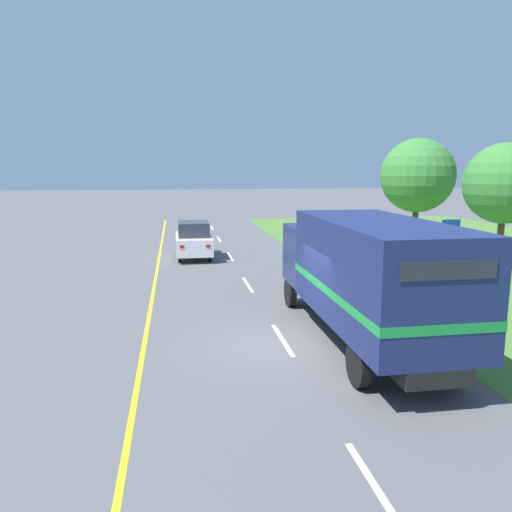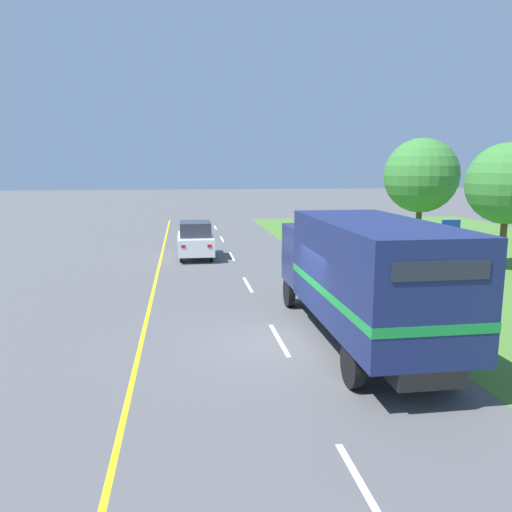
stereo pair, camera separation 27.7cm
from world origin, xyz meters
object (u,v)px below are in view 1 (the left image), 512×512
Objects in this scene: highway_sign at (432,250)px; roadside_tree_mid at (418,176)px; horse_trailer_truck at (364,273)px; lead_car_white at (194,240)px; roadside_tree_near at (505,184)px.

roadside_tree_mid reaches higher than highway_sign.
lead_car_white is at bearing 106.15° from horse_trailer_truck.
roadside_tree_mid reaches higher than lead_car_white.
highway_sign is 8.26m from roadside_tree_near.
roadside_tree_near is 8.74m from roadside_tree_mid.
horse_trailer_truck is 1.33× the size of roadside_tree_mid.
horse_trailer_truck is 2.21× the size of lead_car_white.
highway_sign is at bearing -140.32° from roadside_tree_near.
lead_car_white is 12.84m from highway_sign.
roadside_tree_near is at bearing -91.40° from roadside_tree_mid.
lead_car_white is at bearing 159.47° from roadside_tree_near.
highway_sign is at bearing 42.13° from horse_trailer_truck.
lead_car_white is (-3.94, 13.62, -0.95)m from horse_trailer_truck.
highway_sign is (3.69, 3.34, -0.01)m from horse_trailer_truck.
roadside_tree_mid is (10.07, 17.18, 2.25)m from horse_trailer_truck.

